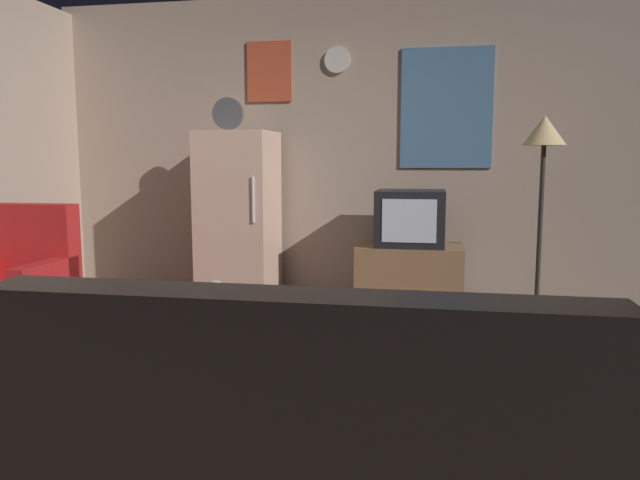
# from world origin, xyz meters

# --- Properties ---
(ground_plane) EXTENTS (12.00, 12.00, 0.00)m
(ground_plane) POSITION_xyz_m (0.00, 0.00, 0.00)
(ground_plane) COLOR #3D332D
(wall_with_art) EXTENTS (5.20, 0.12, 2.67)m
(wall_with_art) POSITION_xyz_m (0.01, 2.45, 1.34)
(wall_with_art) COLOR tan
(wall_with_art) RESTS_ON ground_plane
(fridge) EXTENTS (0.60, 0.62, 1.77)m
(fridge) POSITION_xyz_m (-0.79, 2.00, 0.75)
(fridge) COLOR beige
(fridge) RESTS_ON ground_plane
(tv_stand) EXTENTS (0.84, 0.53, 0.58)m
(tv_stand) POSITION_xyz_m (0.66, 1.95, 0.29)
(tv_stand) COLOR #8E6642
(tv_stand) RESTS_ON ground_plane
(crt_tv) EXTENTS (0.54, 0.51, 0.44)m
(crt_tv) POSITION_xyz_m (0.66, 1.95, 0.80)
(crt_tv) COLOR black
(crt_tv) RESTS_ON tv_stand
(standing_lamp) EXTENTS (0.32, 0.32, 1.59)m
(standing_lamp) POSITION_xyz_m (1.63, 1.84, 1.36)
(standing_lamp) COLOR #332D28
(standing_lamp) RESTS_ON ground_plane
(coffee_table) EXTENTS (0.72, 0.72, 0.44)m
(coffee_table) POSITION_xyz_m (-0.26, 0.13, 0.22)
(coffee_table) COLOR #8E6642
(coffee_table) RESTS_ON ground_plane
(wine_glass) EXTENTS (0.05, 0.05, 0.15)m
(wine_glass) POSITION_xyz_m (-0.35, 0.26, 0.51)
(wine_glass) COLOR silver
(wine_glass) RESTS_ON coffee_table
(mug_ceramic_white) EXTENTS (0.08, 0.08, 0.09)m
(mug_ceramic_white) POSITION_xyz_m (-0.06, 0.25, 0.48)
(mug_ceramic_white) COLOR silver
(mug_ceramic_white) RESTS_ON coffee_table
(mug_ceramic_tan) EXTENTS (0.08, 0.08, 0.09)m
(mug_ceramic_tan) POSITION_xyz_m (-0.42, 0.16, 0.48)
(mug_ceramic_tan) COLOR tan
(mug_ceramic_tan) RESTS_ON coffee_table
(remote_control) EXTENTS (0.15, 0.10, 0.02)m
(remote_control) POSITION_xyz_m (-0.39, 0.03, 0.45)
(remote_control) COLOR black
(remote_control) RESTS_ON coffee_table
(armchair) EXTENTS (0.68, 0.68, 0.96)m
(armchair) POSITION_xyz_m (-1.94, 0.66, 0.34)
(armchair) COLOR red
(armchair) RESTS_ON ground_plane
(couch) EXTENTS (1.70, 0.80, 0.92)m
(couch) POSITION_xyz_m (0.47, -1.20, 0.31)
(couch) COLOR black
(couch) RESTS_ON ground_plane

